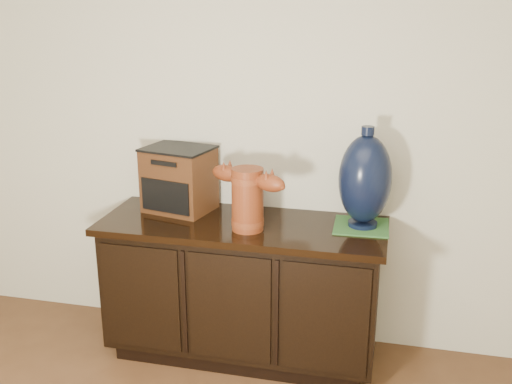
% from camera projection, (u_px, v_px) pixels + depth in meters
% --- Properties ---
extents(sideboard, '(1.46, 0.56, 0.75)m').
position_uv_depth(sideboard, '(243.00, 288.00, 3.16)').
color(sideboard, black).
rests_on(sideboard, ground).
extents(terracotta_vessel, '(0.43, 0.25, 0.31)m').
position_uv_depth(terracotta_vessel, '(248.00, 196.00, 2.90)').
color(terracotta_vessel, maroon).
rests_on(terracotta_vessel, sideboard).
extents(tv_radio, '(0.40, 0.35, 0.35)m').
position_uv_depth(tv_radio, '(179.00, 179.00, 3.19)').
color(tv_radio, '#432410').
rests_on(tv_radio, sideboard).
extents(green_mat, '(0.28, 0.28, 0.01)m').
position_uv_depth(green_mat, '(361.00, 226.00, 2.99)').
color(green_mat, '#30622C').
rests_on(green_mat, sideboard).
extents(lamp_base, '(0.27, 0.27, 0.50)m').
position_uv_depth(lamp_base, '(365.00, 180.00, 2.91)').
color(lamp_base, black).
rests_on(lamp_base, green_mat).
extents(spray_can, '(0.07, 0.07, 0.19)m').
position_uv_depth(spray_can, '(253.00, 193.00, 3.20)').
color(spray_can, '#530E0F').
rests_on(spray_can, sideboard).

